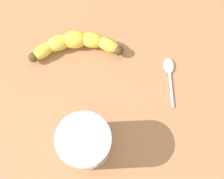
# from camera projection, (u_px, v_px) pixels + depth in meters

# --- Properties ---
(wooden_tabletop) EXTENTS (1.20, 1.20, 0.03)m
(wooden_tabletop) POSITION_uv_depth(u_px,v_px,m) (78.00, 74.00, 0.68)
(wooden_tabletop) COLOR #AC764B
(wooden_tabletop) RESTS_ON ground
(banana) EXTENTS (0.20, 0.10, 0.04)m
(banana) POSITION_uv_depth(u_px,v_px,m) (75.00, 43.00, 0.66)
(banana) COLOR yellow
(banana) RESTS_ON wooden_tabletop
(smoothie_glass) EXTENTS (0.10, 0.10, 0.12)m
(smoothie_glass) POSITION_uv_depth(u_px,v_px,m) (86.00, 143.00, 0.57)
(smoothie_glass) COLOR silver
(smoothie_glass) RESTS_ON wooden_tabletop
(teaspoon) EXTENTS (0.06, 0.11, 0.01)m
(teaspoon) POSITION_uv_depth(u_px,v_px,m) (169.00, 69.00, 0.66)
(teaspoon) COLOR silver
(teaspoon) RESTS_ON wooden_tabletop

